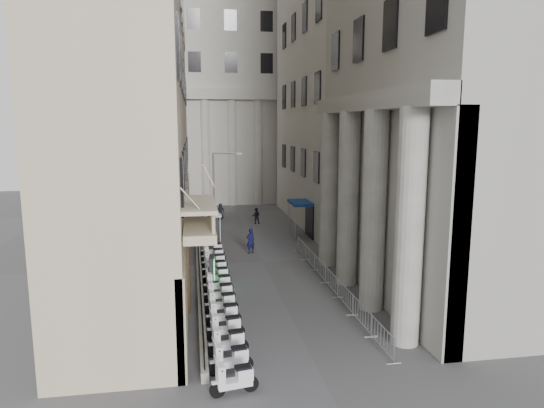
{
  "coord_description": "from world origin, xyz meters",
  "views": [
    {
      "loc": [
        -4.56,
        -12.41,
        9.3
      ],
      "look_at": [
        0.17,
        16.21,
        4.5
      ],
      "focal_mm": 32.0,
      "sensor_mm": 36.0,
      "label": 1
    }
  ],
  "objects_px": {
    "scooter_0": "(235,394)",
    "info_kiosk": "(212,273)",
    "pedestrian_b": "(256,216)",
    "pedestrian_a": "(251,241)",
    "security_tent": "(205,211)",
    "street_lamp": "(217,190)"
  },
  "relations": [
    {
      "from": "scooter_0",
      "to": "info_kiosk",
      "type": "xyz_separation_m",
      "value": [
        -0.33,
        11.07,
        0.96
      ]
    },
    {
      "from": "pedestrian_b",
      "to": "pedestrian_a",
      "type": "bearing_deg",
      "value": 89.41
    },
    {
      "from": "scooter_0",
      "to": "pedestrian_b",
      "type": "bearing_deg",
      "value": -18.89
    },
    {
      "from": "security_tent",
      "to": "street_lamp",
      "type": "bearing_deg",
      "value": -37.32
    },
    {
      "from": "info_kiosk",
      "to": "pedestrian_b",
      "type": "relative_size",
      "value": 1.25
    },
    {
      "from": "pedestrian_b",
      "to": "scooter_0",
      "type": "bearing_deg",
      "value": 90.18
    },
    {
      "from": "info_kiosk",
      "to": "pedestrian_b",
      "type": "distance_m",
      "value": 18.39
    },
    {
      "from": "scooter_0",
      "to": "security_tent",
      "type": "height_order",
      "value": "security_tent"
    },
    {
      "from": "security_tent",
      "to": "street_lamp",
      "type": "distance_m",
      "value": 2.1
    },
    {
      "from": "scooter_0",
      "to": "security_tent",
      "type": "distance_m",
      "value": 23.01
    },
    {
      "from": "pedestrian_a",
      "to": "info_kiosk",
      "type": "bearing_deg",
      "value": 43.07
    },
    {
      "from": "info_kiosk",
      "to": "street_lamp",
      "type": "bearing_deg",
      "value": 89.5
    },
    {
      "from": "scooter_0",
      "to": "street_lamp",
      "type": "height_order",
      "value": "street_lamp"
    },
    {
      "from": "info_kiosk",
      "to": "pedestrian_b",
      "type": "height_order",
      "value": "info_kiosk"
    },
    {
      "from": "security_tent",
      "to": "street_lamp",
      "type": "relative_size",
      "value": 0.51
    },
    {
      "from": "info_kiosk",
      "to": "pedestrian_a",
      "type": "xyz_separation_m",
      "value": [
        3.11,
        7.4,
        -0.05
      ]
    },
    {
      "from": "scooter_0",
      "to": "info_kiosk",
      "type": "height_order",
      "value": "info_kiosk"
    },
    {
      "from": "info_kiosk",
      "to": "pedestrian_a",
      "type": "relative_size",
      "value": 1.04
    },
    {
      "from": "scooter_0",
      "to": "pedestrian_b",
      "type": "distance_m",
      "value": 29.16
    },
    {
      "from": "security_tent",
      "to": "info_kiosk",
      "type": "relative_size",
      "value": 1.89
    },
    {
      "from": "street_lamp",
      "to": "pedestrian_b",
      "type": "relative_size",
      "value": 4.67
    },
    {
      "from": "scooter_0",
      "to": "street_lamp",
      "type": "relative_size",
      "value": 0.21
    }
  ]
}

